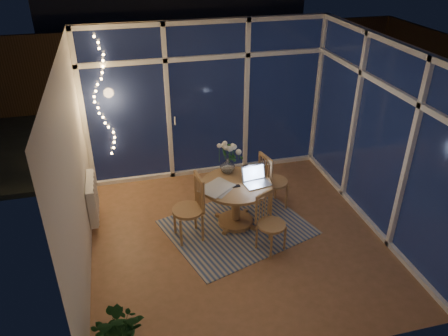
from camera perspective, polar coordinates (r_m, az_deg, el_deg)
The scene contains 24 objects.
floor at distance 6.18m, azimuth 1.98°, elevation -9.08°, with size 4.00×4.00×0.00m, color brown.
ceiling at distance 5.00m, azimuth 2.50°, elevation 14.97°, with size 4.00×4.00×0.00m, color white.
wall_back at distance 7.25m, azimuth -2.22°, elevation 8.78°, with size 4.00×0.04×2.60m, color silver.
wall_front at distance 3.92m, azimuth 10.51°, elevation -11.63°, with size 4.00×0.04×2.60m, color silver.
wall_left at distance 5.33m, azimuth -18.94°, elevation -0.87°, with size 0.04×4.00×2.60m, color silver.
wall_right at distance 6.28m, azimuth 20.06°, elevation 3.63°, with size 0.04×4.00×2.60m, color silver.
window_wall_back at distance 7.21m, azimuth -2.15°, elevation 8.68°, with size 4.00×0.10×2.60m, color white.
window_wall_right at distance 6.26m, azimuth 19.75°, elevation 3.59°, with size 0.10×4.00×2.60m, color white.
radiator at distance 6.55m, azimuth -16.82°, elevation -3.78°, with size 0.10×0.70×0.58m, color silver.
fairy_lights at distance 6.93m, azimuth -15.66°, elevation 8.71°, with size 0.24×0.10×1.85m, color #FFBC66, non-canonical shape.
garden_patio at distance 10.57m, azimuth -2.88°, elevation 7.62°, with size 12.00×6.00×0.10m, color black.
garden_fence at distance 10.65m, azimuth -6.27°, elevation 13.12°, with size 11.00×0.08×1.80m, color #3C2815.
garden_shrubs at distance 8.75m, azimuth -9.23°, elevation 6.13°, with size 0.90×0.90×0.90m, color black.
rug at distance 6.36m, azimuth 1.74°, elevation -7.72°, with size 1.90×1.52×0.01m, color #B6AC94.
dining_table at distance 6.25m, azimuth 1.54°, elevation -4.74°, with size 1.00×1.00×0.68m, color #A46D4A.
chair_left at distance 5.92m, azimuth -4.76°, elevation -5.31°, with size 0.45×0.45×0.97m, color #A46D4A.
chair_right at distance 6.59m, azimuth 6.54°, elevation -1.62°, with size 0.44×0.44×0.94m, color #A46D4A.
chair_front at distance 5.76m, azimuth 6.24°, elevation -7.24°, with size 0.39×0.39×0.84m, color #A46D4A.
laptop at distance 6.00m, azimuth 4.40°, elevation -1.08°, with size 0.36×0.30×0.26m, color #B3B3B8, non-canonical shape.
flower_vase at distance 6.29m, azimuth 0.46°, elevation 0.27°, with size 0.20×0.20×0.21m, color white.
bowl at distance 6.29m, azimuth 3.27°, elevation -0.69°, with size 0.15×0.15×0.04m, color white.
newspapers at distance 5.96m, azimuth -0.93°, elevation -2.55°, with size 0.42×0.32×0.02m, color silver.
phone at distance 6.00m, azimuth 1.56°, elevation -2.39°, with size 0.12×0.06×0.01m, color black.
potted_plant at distance 4.63m, azimuth -13.36°, elevation -20.03°, with size 0.54×0.47×0.76m, color #19461D.
Camera 1 is at (-1.39, -4.64, 3.83)m, focal length 35.00 mm.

